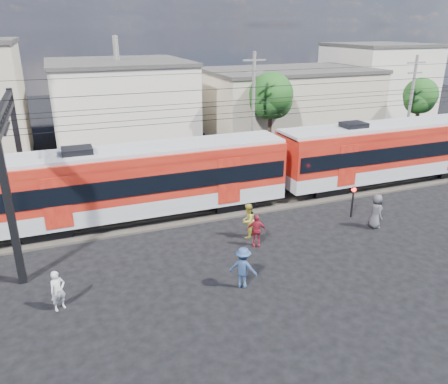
{
  "coord_description": "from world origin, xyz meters",
  "views": [
    {
      "loc": [
        -7.83,
        -14.51,
        10.23
      ],
      "look_at": [
        -0.23,
        5.0,
        2.21
      ],
      "focal_mm": 35.0,
      "sensor_mm": 36.0,
      "label": 1
    }
  ],
  "objects_px": {
    "crossing_signal": "(353,196)",
    "car_silver": "(416,145)",
    "commuter_train": "(147,178)",
    "pedestrian_a": "(58,291)",
    "pedestrian_c": "(243,268)"
  },
  "relations": [
    {
      "from": "crossing_signal",
      "to": "car_silver",
      "type": "bearing_deg",
      "value": 34.68
    },
    {
      "from": "commuter_train",
      "to": "crossing_signal",
      "type": "height_order",
      "value": "commuter_train"
    },
    {
      "from": "car_silver",
      "to": "commuter_train",
      "type": "bearing_deg",
      "value": 99.13
    },
    {
      "from": "pedestrian_a",
      "to": "pedestrian_c",
      "type": "xyz_separation_m",
      "value": [
        7.17,
        -1.16,
        0.09
      ]
    },
    {
      "from": "commuter_train",
      "to": "pedestrian_c",
      "type": "height_order",
      "value": "commuter_train"
    },
    {
      "from": "pedestrian_c",
      "to": "crossing_signal",
      "type": "height_order",
      "value": "crossing_signal"
    },
    {
      "from": "pedestrian_c",
      "to": "crossing_signal",
      "type": "bearing_deg",
      "value": -116.71
    },
    {
      "from": "pedestrian_a",
      "to": "pedestrian_c",
      "type": "distance_m",
      "value": 7.26
    },
    {
      "from": "car_silver",
      "to": "pedestrian_a",
      "type": "bearing_deg",
      "value": 109.64
    },
    {
      "from": "pedestrian_c",
      "to": "pedestrian_a",
      "type": "bearing_deg",
      "value": 27.7
    },
    {
      "from": "car_silver",
      "to": "crossing_signal",
      "type": "xyz_separation_m",
      "value": [
        -13.53,
        -9.37,
        0.63
      ]
    },
    {
      "from": "pedestrian_a",
      "to": "pedestrian_c",
      "type": "height_order",
      "value": "pedestrian_c"
    },
    {
      "from": "commuter_train",
      "to": "pedestrian_a",
      "type": "bearing_deg",
      "value": -125.21
    },
    {
      "from": "pedestrian_a",
      "to": "car_silver",
      "type": "bearing_deg",
      "value": -2.45
    },
    {
      "from": "commuter_train",
      "to": "pedestrian_c",
      "type": "relative_size",
      "value": 27.83
    }
  ]
}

